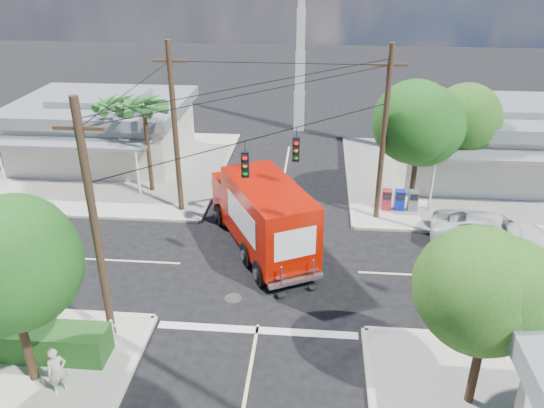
# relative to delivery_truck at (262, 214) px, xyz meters

# --- Properties ---
(ground) EXTENTS (120.00, 120.00, 0.00)m
(ground) POSITION_rel_delivery_truck_xyz_m (0.43, -1.69, -1.80)
(ground) COLOR black
(ground) RESTS_ON ground
(sidewalk_ne) EXTENTS (14.12, 14.12, 0.14)m
(sidewalk_ne) POSITION_rel_delivery_truck_xyz_m (11.31, 9.18, -1.73)
(sidewalk_ne) COLOR #9E998F
(sidewalk_ne) RESTS_ON ground
(sidewalk_nw) EXTENTS (14.12, 14.12, 0.14)m
(sidewalk_nw) POSITION_rel_delivery_truck_xyz_m (-10.45, 9.18, -1.73)
(sidewalk_nw) COLOR #9E998F
(sidewalk_nw) RESTS_ON ground
(road_markings) EXTENTS (32.00, 32.00, 0.01)m
(road_markings) POSITION_rel_delivery_truck_xyz_m (0.43, -3.17, -1.79)
(road_markings) COLOR beige
(road_markings) RESTS_ON ground
(building_ne) EXTENTS (11.80, 10.20, 4.50)m
(building_ne) POSITION_rel_delivery_truck_xyz_m (12.93, 10.27, 0.52)
(building_ne) COLOR beige
(building_ne) RESTS_ON sidewalk_ne
(building_nw) EXTENTS (10.80, 10.20, 4.30)m
(building_nw) POSITION_rel_delivery_truck_xyz_m (-11.57, 10.77, 0.42)
(building_nw) COLOR beige
(building_nw) RESTS_ON sidewalk_nw
(radio_tower) EXTENTS (0.80, 0.80, 17.00)m
(radio_tower) POSITION_rel_delivery_truck_xyz_m (0.93, 18.31, 3.84)
(radio_tower) COLOR silver
(radio_tower) RESTS_ON ground
(tree_sw_front) EXTENTS (3.88, 3.78, 6.03)m
(tree_sw_front) POSITION_rel_delivery_truck_xyz_m (-6.56, -9.24, 2.53)
(tree_sw_front) COLOR #422D1C
(tree_sw_front) RESTS_ON sidewalk_sw
(tree_ne_front) EXTENTS (4.21, 4.14, 6.66)m
(tree_ne_front) POSITION_rel_delivery_truck_xyz_m (7.64, 5.06, 2.97)
(tree_ne_front) COLOR #422D1C
(tree_ne_front) RESTS_ON sidewalk_ne
(tree_ne_back) EXTENTS (3.77, 3.66, 5.82)m
(tree_ne_back) POSITION_rel_delivery_truck_xyz_m (10.24, 7.26, 2.39)
(tree_ne_back) COLOR #422D1C
(tree_ne_back) RESTS_ON sidewalk_ne
(tree_se) EXTENTS (3.67, 3.54, 5.62)m
(tree_se) POSITION_rel_delivery_truck_xyz_m (7.44, -8.94, 2.24)
(tree_se) COLOR #422D1C
(tree_se) RESTS_ON sidewalk_se
(palm_nw_front) EXTENTS (3.01, 3.08, 5.59)m
(palm_nw_front) POSITION_rel_delivery_truck_xyz_m (-7.07, 5.81, 3.24)
(palm_nw_front) COLOR #422D1C
(palm_nw_front) RESTS_ON sidewalk_nw
(palm_nw_back) EXTENTS (3.01, 3.08, 5.19)m
(palm_nw_back) POSITION_rel_delivery_truck_xyz_m (-9.07, 7.31, 2.87)
(palm_nw_back) COLOR #422D1C
(palm_nw_back) RESTS_ON sidewalk_nw
(utility_poles) EXTENTS (12.00, 10.68, 9.00)m
(utility_poles) POSITION_rel_delivery_truck_xyz_m (-1.16, -0.09, 2.88)
(utility_poles) COLOR #473321
(utility_poles) RESTS_ON ground
(picket_fence) EXTENTS (5.94, 0.06, 1.00)m
(picket_fence) POSITION_rel_delivery_truck_xyz_m (-7.37, -7.29, -1.12)
(picket_fence) COLOR silver
(picket_fence) RESTS_ON sidewalk_sw
(hedge_sw) EXTENTS (6.20, 1.20, 1.10)m
(hedge_sw) POSITION_rel_delivery_truck_xyz_m (-7.57, -8.09, -1.11)
(hedge_sw) COLOR #164418
(hedge_sw) RESTS_ON sidewalk_sw
(vending_boxes) EXTENTS (1.90, 0.50, 1.10)m
(vending_boxes) POSITION_rel_delivery_truck_xyz_m (6.93, 4.51, -1.11)
(vending_boxes) COLOR #A61E27
(vending_boxes) RESTS_ON sidewalk_ne
(delivery_truck) EXTENTS (5.84, 8.37, 3.54)m
(delivery_truck) POSITION_rel_delivery_truck_xyz_m (0.00, 0.00, 0.00)
(delivery_truck) COLOR black
(delivery_truck) RESTS_ON ground
(parked_car) EXTENTS (6.16, 3.98, 1.58)m
(parked_car) POSITION_rel_delivery_truck_xyz_m (10.81, 1.02, -1.01)
(parked_car) COLOR silver
(parked_car) RESTS_ON ground
(pedestrian) EXTENTS (0.72, 0.68, 1.64)m
(pedestrian) POSITION_rel_delivery_truck_xyz_m (-5.44, -9.66, -0.84)
(pedestrian) COLOR beige
(pedestrian) RESTS_ON sidewalk_sw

